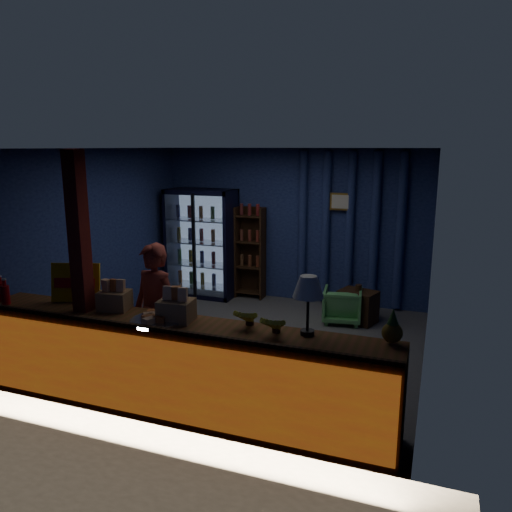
{
  "coord_description": "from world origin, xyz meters",
  "views": [
    {
      "loc": [
        2.36,
        -5.94,
        2.62
      ],
      "look_at": [
        0.23,
        -0.2,
        1.28
      ],
      "focal_mm": 35.0,
      "sensor_mm": 36.0,
      "label": 1
    }
  ],
  "objects": [
    {
      "name": "room_walls",
      "position": [
        0.0,
        0.0,
        1.57
      ],
      "size": [
        4.6,
        4.6,
        4.6
      ],
      "color": "navy",
      "rests_on": "ground"
    },
    {
      "name": "pastry_tray",
      "position": [
        -0.15,
        -1.95,
        0.98
      ],
      "size": [
        0.52,
        0.52,
        0.08
      ],
      "color": "silver",
      "rests_on": "counter"
    },
    {
      "name": "counter",
      "position": [
        0.0,
        -1.91,
        0.48
      ],
      "size": [
        4.4,
        0.57,
        0.99
      ],
      "color": "brown",
      "rests_on": "ground"
    },
    {
      "name": "side_table",
      "position": [
        1.3,
        1.39,
        0.25
      ],
      "size": [
        0.63,
        0.54,
        0.59
      ],
      "color": "#3C2113",
      "rests_on": "ground"
    },
    {
      "name": "banana_bunches",
      "position": [
        0.88,
        -1.8,
        1.05
      ],
      "size": [
        0.57,
        0.32,
        0.19
      ],
      "color": "yellow",
      "rests_on": "counter"
    },
    {
      "name": "beverage_cooler",
      "position": [
        -1.55,
        1.92,
        0.93
      ],
      "size": [
        1.2,
        0.62,
        1.9
      ],
      "color": "black",
      "rests_on": "ground"
    },
    {
      "name": "snack_box_left",
      "position": [
        0.01,
        -1.85,
        1.07
      ],
      "size": [
        0.35,
        0.3,
        0.35
      ],
      "color": "#9F6F4D",
      "rests_on": "counter"
    },
    {
      "name": "green_chair",
      "position": [
        1.08,
        1.3,
        0.26
      ],
      "size": [
        0.64,
        0.65,
        0.53
      ],
      "primitive_type": "imported",
      "rotation": [
        0.0,
        0.0,
        3.27
      ],
      "color": "#59B360",
      "rests_on": "ground"
    },
    {
      "name": "framed_picture",
      "position": [
        0.85,
        2.1,
        1.75
      ],
      "size": [
        0.36,
        0.04,
        0.28
      ],
      "color": "#B48B2D",
      "rests_on": "room_walls"
    },
    {
      "name": "snack_box_centre",
      "position": [
        -0.77,
        -1.77,
        1.07
      ],
      "size": [
        0.35,
        0.3,
        0.32
      ],
      "color": "#9F6F4D",
      "rests_on": "counter"
    },
    {
      "name": "soda_bottles",
      "position": [
        -2.05,
        -1.99,
        1.07
      ],
      "size": [
        0.24,
        0.17,
        0.29
      ],
      "color": "#AB0B0F",
      "rests_on": "counter"
    },
    {
      "name": "shopkeeper",
      "position": [
        -0.54,
        -1.36,
        0.8
      ],
      "size": [
        0.64,
        0.49,
        1.59
      ],
      "primitive_type": "imported",
      "rotation": [
        0.0,
        0.0,
        -0.2
      ],
      "color": "maroon",
      "rests_on": "ground"
    },
    {
      "name": "bottle_shelf",
      "position": [
        -0.7,
        2.06,
        0.79
      ],
      "size": [
        0.5,
        0.28,
        1.6
      ],
      "color": "#3C2113",
      "rests_on": "ground"
    },
    {
      "name": "ground",
      "position": [
        0.0,
        0.0,
        0.0
      ],
      "size": [
        4.6,
        4.6,
        0.0
      ],
      "primitive_type": "plane",
      "color": "#515154",
      "rests_on": "ground"
    },
    {
      "name": "yellow_sign",
      "position": [
        -1.33,
        -1.68,
        1.16
      ],
      "size": [
        0.54,
        0.26,
        0.43
      ],
      "color": "gold",
      "rests_on": "counter"
    },
    {
      "name": "support_post",
      "position": [
        -1.05,
        -1.9,
        1.3
      ],
      "size": [
        0.16,
        0.16,
        2.6
      ],
      "primitive_type": "cube",
      "color": "maroon",
      "rests_on": "ground"
    },
    {
      "name": "curtain_folds",
      "position": [
        1.0,
        2.14,
        1.3
      ],
      "size": [
        1.74,
        0.14,
        2.5
      ],
      "color": "navy",
      "rests_on": "room_walls"
    },
    {
      "name": "pineapple",
      "position": [
        2.05,
        -1.72,
        1.08
      ],
      "size": [
        0.18,
        0.18,
        0.31
      ],
      "color": "brown",
      "rests_on": "counter"
    },
    {
      "name": "table_lamp",
      "position": [
        1.31,
        -1.77,
        1.38
      ],
      "size": [
        0.28,
        0.28,
        0.55
      ],
      "color": "black",
      "rests_on": "counter"
    }
  ]
}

